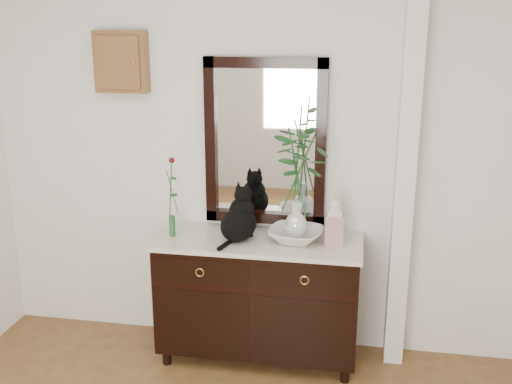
% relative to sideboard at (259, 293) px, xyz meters
% --- Properties ---
extents(wall_back, '(3.60, 0.04, 2.70)m').
position_rel_sideboard_xyz_m(wall_back, '(-0.10, 0.25, 0.88)').
color(wall_back, white).
rests_on(wall_back, ground).
extents(pilaster, '(0.12, 0.20, 2.70)m').
position_rel_sideboard_xyz_m(pilaster, '(0.90, 0.17, 0.88)').
color(pilaster, white).
rests_on(pilaster, ground).
extents(sideboard, '(1.33, 0.52, 0.82)m').
position_rel_sideboard_xyz_m(sideboard, '(0.00, 0.00, 0.00)').
color(sideboard, black).
rests_on(sideboard, ground).
extents(wall_mirror, '(0.80, 0.06, 1.10)m').
position_rel_sideboard_xyz_m(wall_mirror, '(-0.00, 0.24, 0.97)').
color(wall_mirror, black).
rests_on(wall_mirror, wall_back).
extents(key_cabinet, '(0.35, 0.10, 0.40)m').
position_rel_sideboard_xyz_m(key_cabinet, '(-0.95, 0.21, 1.48)').
color(key_cabinet, brown).
rests_on(key_cabinet, wall_back).
extents(cat, '(0.32, 0.36, 0.35)m').
position_rel_sideboard_xyz_m(cat, '(-0.13, -0.02, 0.55)').
color(cat, black).
rests_on(cat, sideboard).
extents(lotus_bowl, '(0.39, 0.39, 0.08)m').
position_rel_sideboard_xyz_m(lotus_bowl, '(0.24, 0.02, 0.42)').
color(lotus_bowl, silver).
rests_on(lotus_bowl, sideboard).
extents(vase_branches, '(0.54, 0.54, 0.86)m').
position_rel_sideboard_xyz_m(vase_branches, '(0.24, 0.02, 0.83)').
color(vase_branches, silver).
rests_on(vase_branches, lotus_bowl).
extents(bud_vase_rose, '(0.08, 0.08, 0.54)m').
position_rel_sideboard_xyz_m(bud_vase_rose, '(-0.57, -0.03, 0.65)').
color(bud_vase_rose, '#295D30').
rests_on(bud_vase_rose, sideboard).
extents(ginger_jar, '(0.12, 0.12, 0.31)m').
position_rel_sideboard_xyz_m(ginger_jar, '(0.48, 0.02, 0.53)').
color(ginger_jar, white).
rests_on(ginger_jar, sideboard).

